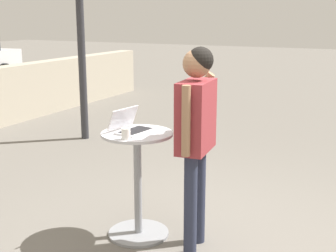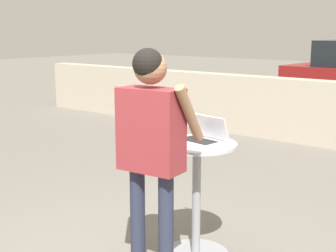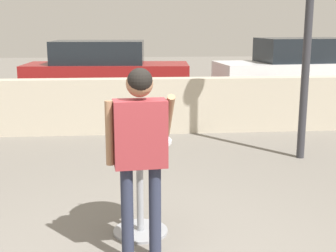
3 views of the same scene
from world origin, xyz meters
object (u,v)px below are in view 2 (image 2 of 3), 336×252
coffee_mug (171,134)px  standing_person (151,137)px  laptop (202,136)px  cafe_table (196,195)px

coffee_mug → standing_person: standing_person is taller
laptop → coffee_mug: 0.27m
laptop → coffee_mug: laptop is taller
cafe_table → laptop: (0.01, 0.06, 0.48)m
laptop → standing_person: 0.63m
cafe_table → standing_person: standing_person is taller
laptop → standing_person: (-0.01, -0.63, 0.10)m
cafe_table → coffee_mug: coffee_mug is taller
cafe_table → coffee_mug: size_ratio=8.97×
coffee_mug → laptop: bearing=21.5°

